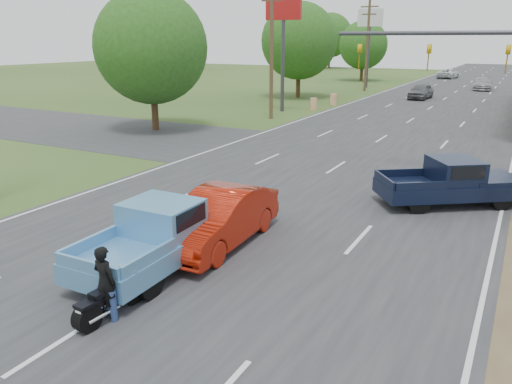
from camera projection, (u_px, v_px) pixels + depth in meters
The scene contains 23 objects.
ground at pixel (60, 343), 9.87m from camera, with size 200.00×200.00×0.00m, color #344B1E.
main_road at pixel (430, 108), 43.46m from camera, with size 15.00×180.00×0.02m, color #2D2D30.
cross_road at pixel (350, 159), 24.98m from camera, with size 120.00×10.00×0.02m, color #2D2D30.
utility_pole_5 at pixel (272, 45), 36.16m from camera, with size 2.00×0.28×10.00m.
utility_pole_6 at pixel (367, 43), 56.31m from camera, with size 2.00×0.28×10.00m.
tree_0 at pixel (151, 47), 31.51m from camera, with size 7.14×7.14×8.84m.
tree_1 at pixel (299, 41), 49.67m from camera, with size 7.56×7.56×9.36m.
tree_2 at pixel (363, 45), 70.33m from camera, with size 6.72×6.72×8.32m.
tree_4 at pixel (171, 33), 95.96m from camera, with size 9.24×9.24×11.44m.
tree_6 at pixel (330, 35), 101.44m from camera, with size 8.82×8.82×10.92m.
barrel_2 at pixel (314, 104), 42.16m from camera, with size 0.56×0.56×1.00m, color orange.
barrel_3 at pixel (333, 99), 45.38m from camera, with size 0.56×0.56×1.00m, color orange.
pole_sign_left_near at pixel (283, 20), 39.43m from camera, with size 3.00×0.35×9.20m.
pole_sign_left_far at pixel (370, 27), 59.59m from camera, with size 3.00×0.35×9.20m.
signal_mast at pixel (488, 64), 20.08m from camera, with size 9.12×0.40×7.00m.
red_convertible at pixel (219, 219), 14.39m from camera, with size 1.68×4.83×1.59m, color #9B1707.
motorcycle at pixel (105, 302), 10.55m from camera, with size 0.59×1.90×0.96m.
rider at pixel (105, 286), 10.47m from camera, with size 0.58×0.38×1.59m, color black.
blue_pickup at pixel (163, 232), 13.15m from camera, with size 2.11×5.27×1.74m.
navy_pickup at pixel (454, 182), 17.92m from camera, with size 5.28×4.56×1.69m.
distant_car_grey at pixel (421, 91), 49.79m from camera, with size 1.78×4.42×1.51m, color #56555A.
distant_car_silver at pixel (483, 84), 58.68m from camera, with size 2.04×5.01×1.45m, color #9B9B9F.
distant_car_white at pixel (448, 74), 76.02m from camera, with size 2.36×5.11×1.42m, color silver.
Camera 1 is at (7.50, -5.66, 5.76)m, focal length 35.00 mm.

